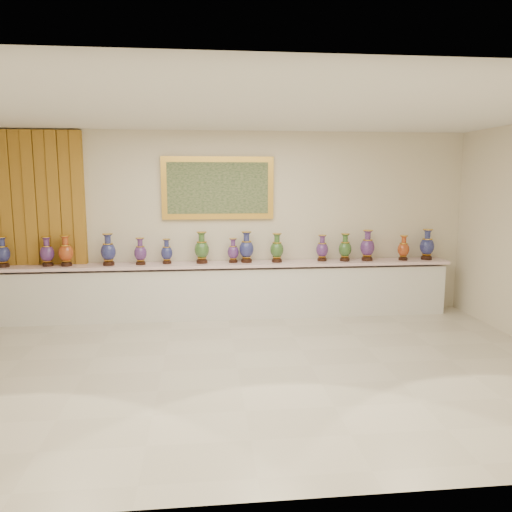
{
  "coord_description": "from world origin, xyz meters",
  "views": [
    {
      "loc": [
        -0.38,
        -5.66,
        2.23
      ],
      "look_at": [
        0.4,
        1.7,
        1.09
      ],
      "focal_mm": 35.0,
      "sensor_mm": 36.0,
      "label": 1
    }
  ],
  "objects_px": {
    "vase_1": "(47,253)",
    "vase_2": "(66,252)",
    "counter": "(228,291)",
    "vase_0": "(3,253)"
  },
  "relations": [
    {
      "from": "vase_1",
      "to": "vase_0",
      "type": "bearing_deg",
      "value": -178.11
    },
    {
      "from": "counter",
      "to": "vase_1",
      "type": "distance_m",
      "value": 2.86
    },
    {
      "from": "vase_1",
      "to": "vase_2",
      "type": "height_order",
      "value": "vase_2"
    },
    {
      "from": "vase_1",
      "to": "vase_2",
      "type": "xyz_separation_m",
      "value": [
        0.29,
        -0.02,
        0.01
      ]
    },
    {
      "from": "vase_0",
      "to": "vase_1",
      "type": "bearing_deg",
      "value": 1.89
    },
    {
      "from": "counter",
      "to": "vase_1",
      "type": "xyz_separation_m",
      "value": [
        -2.78,
        -0.02,
        0.67
      ]
    },
    {
      "from": "vase_2",
      "to": "counter",
      "type": "bearing_deg",
      "value": 0.89
    },
    {
      "from": "vase_1",
      "to": "vase_2",
      "type": "distance_m",
      "value": 0.29
    },
    {
      "from": "vase_1",
      "to": "vase_2",
      "type": "bearing_deg",
      "value": -4.14
    },
    {
      "from": "counter",
      "to": "vase_1",
      "type": "height_order",
      "value": "vase_1"
    }
  ]
}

